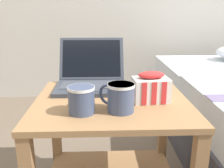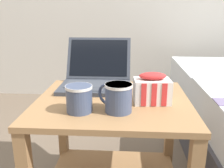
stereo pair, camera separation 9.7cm
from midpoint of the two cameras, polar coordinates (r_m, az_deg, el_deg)
The scene contains 6 objects.
bedside_table at distance 1.12m, azimuth 2.69°, elevation -12.99°, with size 0.63×0.55×0.54m.
laptop at distance 1.21m, azimuth -1.31°, elevation 1.62°, with size 0.33×0.34×0.22m.
mug_front_left at distance 0.90m, azimuth -4.39°, elevation -3.05°, with size 0.10×0.14×0.10m.
mug_front_right at distance 0.90m, azimuth 4.42°, elevation -2.88°, with size 0.13×0.11×0.10m.
snack_bag at distance 1.01m, azimuth 11.87°, elevation -1.23°, with size 0.15×0.11×0.12m.
cell_phone at distance 1.19m, azimuth 12.09°, elevation -0.95°, with size 0.12×0.17×0.01m.
Camera 2 is at (0.06, -0.97, 0.90)m, focal length 40.00 mm.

